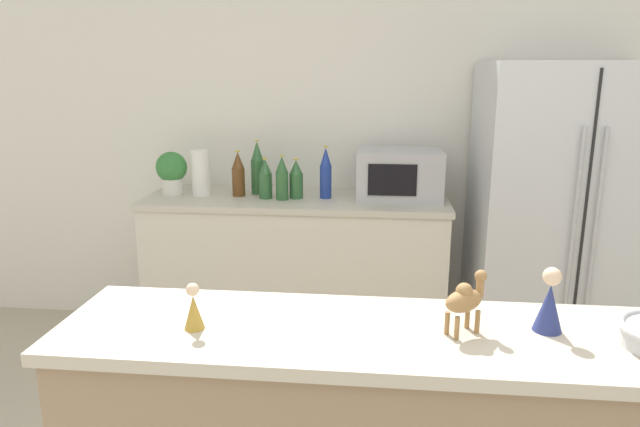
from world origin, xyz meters
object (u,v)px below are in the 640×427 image
Objects in this scene: back_bottle_2 at (296,179)px; back_bottle_4 at (257,168)px; microwave at (399,174)px; wise_man_figurine_crimson at (194,309)px; camel_figurine at (465,299)px; wise_man_figurine_blue at (549,304)px; refrigerator at (559,221)px; back_bottle_3 at (238,174)px; back_bottle_0 at (282,179)px; back_bottle_5 at (326,173)px; back_bottle_1 at (265,179)px; paper_towel_roll at (201,173)px; potted_plant at (172,171)px.

back_bottle_2 is 0.72× the size of back_bottle_4.
microwave is 2.01m from wise_man_figurine_crimson.
wise_man_figurine_blue is at bearing 9.61° from camel_figurine.
back_bottle_2 is at bearing 90.16° from wise_man_figurine_crimson.
back_bottle_3 is at bearing 177.64° from refrigerator.
back_bottle_3 is (-0.27, 0.07, 0.01)m from back_bottle_0.
back_bottle_2 is 0.77× the size of back_bottle_5.
back_bottle_1 reaches higher than camel_figurine.
back_bottle_3 is 2.13× the size of wise_man_figurine_crimson.
microwave is 0.67m from back_bottle_0.
wise_man_figurine_blue is 0.92m from wise_man_figurine_crimson.
paper_towel_roll is 0.74m from back_bottle_5.
back_bottle_3 is at bearing 125.07° from wise_man_figurine_blue.
potted_plant is 0.99× the size of back_bottle_0.
microwave is at bearing 2.09° from back_bottle_3.
back_bottle_2 is at bearing -172.32° from back_bottle_5.
back_bottle_1 reaches higher than wise_man_figurine_crimson.
refrigerator is 1.55m from back_bottle_0.
back_bottle_0 is (-0.66, -0.11, -0.02)m from microwave.
wise_man_figurine_crimson is (-0.16, -1.88, -0.03)m from back_bottle_5.
paper_towel_roll is at bearing 106.97° from wise_man_figurine_crimson.
back_bottle_0 reaches higher than wise_man_figurine_crimson.
back_bottle_1 is 1.37× the size of wise_man_figurine_blue.
back_bottle_3 is 1.55× the size of wise_man_figurine_blue.
refrigerator is at bearing -0.06° from back_bottle_0.
paper_towel_roll reaches higher than camel_figurine.
microwave reaches higher than back_bottle_0.
back_bottle_2 is at bearing 111.13° from camel_figurine.
microwave is 3.81× the size of wise_man_figurine_crimson.
paper_towel_roll is (-2.03, 0.08, 0.21)m from refrigerator.
back_bottle_3 reaches higher than back_bottle_2.
microwave is 0.59m from back_bottle_2.
back_bottle_1 is (0.58, -0.05, -0.03)m from potted_plant.
refrigerator is 6.36× the size of paper_towel_roll.
back_bottle_1 is 1.88× the size of wise_man_figurine_crimson.
refrigerator is 1.82m from back_bottle_3.
back_bottle_4 is at bearing 174.94° from refrigerator.
wise_man_figurine_crimson is (-0.58, -1.92, -0.03)m from microwave.
wise_man_figurine_crimson is (0.76, -1.89, -0.03)m from potted_plant.
back_bottle_1 is 0.78× the size of back_bottle_5.
refrigerator is 1.94m from camel_figurine.
back_bottle_0 reaches higher than wise_man_figurine_blue.
back_bottle_5 is 2.40× the size of wise_man_figurine_crimson.
camel_figurine is at bearing -51.81° from potted_plant.
back_bottle_3 is at bearing -1.03° from potted_plant.
microwave reaches higher than camel_figurine.
back_bottle_0 is 1.49× the size of wise_man_figurine_blue.
wise_man_figurine_blue is at bearing -107.49° from refrigerator.
refrigerator is 5.60× the size of back_bottle_5.
back_bottle_5 is (0.74, -0.00, 0.01)m from paper_towel_roll.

